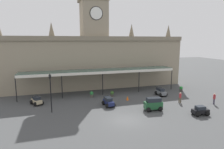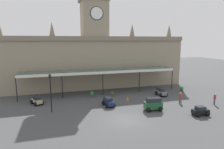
{
  "view_description": "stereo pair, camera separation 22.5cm",
  "coord_description": "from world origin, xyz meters",
  "px_view_note": "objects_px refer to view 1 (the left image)",
  "views": [
    {
      "loc": [
        -7.87,
        -20.41,
        9.35
      ],
      "look_at": [
        0.0,
        5.72,
        4.52
      ],
      "focal_mm": 31.27,
      "sensor_mm": 36.0,
      "label": 1
    },
    {
      "loc": [
        -7.66,
        -20.47,
        9.35
      ],
      "look_at": [
        0.0,
        5.72,
        4.52
      ],
      "focal_mm": 31.27,
      "sensor_mm": 36.0,
      "label": 2
    }
  ],
  "objects_px": {
    "pedestrian_near_entrance": "(214,98)",
    "planter_near_kerb": "(92,94)",
    "car_black_sedan": "(200,111)",
    "traffic_cone": "(127,98)",
    "car_beige_sedan": "(37,101)",
    "car_grey_estate": "(161,92)",
    "planter_by_canopy": "(112,94)",
    "car_navy_estate": "(108,102)",
    "car_green_van": "(153,105)",
    "planter_forecourt_centre": "(181,89)",
    "victorian_lamppost": "(51,89)",
    "pedestrian_crossing_forecourt": "(180,97)"
  },
  "relations": [
    {
      "from": "car_navy_estate",
      "to": "car_green_van",
      "type": "bearing_deg",
      "value": -33.43
    },
    {
      "from": "pedestrian_near_entrance",
      "to": "planter_by_canopy",
      "type": "xyz_separation_m",
      "value": [
        -13.24,
        8.09,
        -0.42
      ]
    },
    {
      "from": "car_green_van",
      "to": "planter_near_kerb",
      "type": "height_order",
      "value": "car_green_van"
    },
    {
      "from": "pedestrian_near_entrance",
      "to": "planter_near_kerb",
      "type": "relative_size",
      "value": 1.74
    },
    {
      "from": "car_beige_sedan",
      "to": "car_black_sedan",
      "type": "bearing_deg",
      "value": -27.19
    },
    {
      "from": "car_beige_sedan",
      "to": "pedestrian_near_entrance",
      "type": "xyz_separation_m",
      "value": [
        25.01,
        -7.44,
        0.41
      ]
    },
    {
      "from": "pedestrian_near_entrance",
      "to": "traffic_cone",
      "type": "xyz_separation_m",
      "value": [
        -11.47,
        5.57,
        -0.56
      ]
    },
    {
      "from": "car_navy_estate",
      "to": "traffic_cone",
      "type": "xyz_separation_m",
      "value": [
        3.62,
        1.76,
        -0.22
      ]
    },
    {
      "from": "car_grey_estate",
      "to": "victorian_lamppost",
      "type": "xyz_separation_m",
      "value": [
        -17.84,
        -2.97,
        2.62
      ]
    },
    {
      "from": "traffic_cone",
      "to": "planter_by_canopy",
      "type": "xyz_separation_m",
      "value": [
        -1.77,
        2.52,
        0.14
      ]
    },
    {
      "from": "car_black_sedan",
      "to": "car_navy_estate",
      "type": "height_order",
      "value": "car_navy_estate"
    },
    {
      "from": "car_navy_estate",
      "to": "car_grey_estate",
      "type": "height_order",
      "value": "same"
    },
    {
      "from": "car_black_sedan",
      "to": "victorian_lamppost",
      "type": "height_order",
      "value": "victorian_lamppost"
    },
    {
      "from": "car_beige_sedan",
      "to": "car_grey_estate",
      "type": "distance_m",
      "value": 19.99
    },
    {
      "from": "car_grey_estate",
      "to": "pedestrian_crossing_forecourt",
      "type": "relative_size",
      "value": 1.35
    },
    {
      "from": "pedestrian_crossing_forecourt",
      "to": "planter_forecourt_centre",
      "type": "distance_m",
      "value": 7.12
    },
    {
      "from": "planter_near_kerb",
      "to": "pedestrian_near_entrance",
      "type": "bearing_deg",
      "value": -28.09
    },
    {
      "from": "victorian_lamppost",
      "to": "planter_near_kerb",
      "type": "height_order",
      "value": "victorian_lamppost"
    },
    {
      "from": "car_navy_estate",
      "to": "pedestrian_near_entrance",
      "type": "bearing_deg",
      "value": -14.18
    },
    {
      "from": "car_navy_estate",
      "to": "planter_near_kerb",
      "type": "bearing_deg",
      "value": 106.41
    },
    {
      "from": "pedestrian_near_entrance",
      "to": "car_beige_sedan",
      "type": "bearing_deg",
      "value": 163.43
    },
    {
      "from": "pedestrian_near_entrance",
      "to": "planter_by_canopy",
      "type": "height_order",
      "value": "pedestrian_near_entrance"
    },
    {
      "from": "pedestrian_near_entrance",
      "to": "victorian_lamppost",
      "type": "bearing_deg",
      "value": 171.4
    },
    {
      "from": "car_beige_sedan",
      "to": "traffic_cone",
      "type": "xyz_separation_m",
      "value": [
        13.54,
        -1.87,
        -0.15
      ]
    },
    {
      "from": "car_black_sedan",
      "to": "planter_forecourt_centre",
      "type": "distance_m",
      "value": 11.6
    },
    {
      "from": "car_grey_estate",
      "to": "traffic_cone",
      "type": "bearing_deg",
      "value": -172.4
    },
    {
      "from": "car_green_van",
      "to": "car_navy_estate",
      "type": "relative_size",
      "value": 1.06
    },
    {
      "from": "car_grey_estate",
      "to": "planter_forecourt_centre",
      "type": "bearing_deg",
      "value": 13.89
    },
    {
      "from": "planter_by_canopy",
      "to": "car_grey_estate",
      "type": "bearing_deg",
      "value": -11.45
    },
    {
      "from": "victorian_lamppost",
      "to": "car_black_sedan",
      "type": "bearing_deg",
      "value": -19.44
    },
    {
      "from": "planter_near_kerb",
      "to": "pedestrian_crossing_forecourt",
      "type": "bearing_deg",
      "value": -29.31
    },
    {
      "from": "car_navy_estate",
      "to": "pedestrian_near_entrance",
      "type": "xyz_separation_m",
      "value": [
        15.09,
        -3.81,
        0.34
      ]
    },
    {
      "from": "pedestrian_crossing_forecourt",
      "to": "planter_near_kerb",
      "type": "relative_size",
      "value": 1.74
    },
    {
      "from": "car_beige_sedan",
      "to": "car_grey_estate",
      "type": "height_order",
      "value": "car_grey_estate"
    },
    {
      "from": "car_grey_estate",
      "to": "planter_by_canopy",
      "type": "xyz_separation_m",
      "value": [
        -8.19,
        1.66,
        -0.07
      ]
    },
    {
      "from": "traffic_cone",
      "to": "car_green_van",
      "type": "bearing_deg",
      "value": -72.41
    },
    {
      "from": "car_black_sedan",
      "to": "pedestrian_near_entrance",
      "type": "xyz_separation_m",
      "value": [
        4.92,
        2.88,
        0.41
      ]
    },
    {
      "from": "car_green_van",
      "to": "planter_near_kerb",
      "type": "bearing_deg",
      "value": 128.45
    },
    {
      "from": "car_green_van",
      "to": "planter_near_kerb",
      "type": "xyz_separation_m",
      "value": [
        -6.76,
        8.52,
        -0.32
      ]
    },
    {
      "from": "car_black_sedan",
      "to": "traffic_cone",
      "type": "height_order",
      "value": "car_black_sedan"
    },
    {
      "from": "car_black_sedan",
      "to": "victorian_lamppost",
      "type": "relative_size",
      "value": 0.41
    },
    {
      "from": "car_green_van",
      "to": "victorian_lamppost",
      "type": "distance_m",
      "value": 13.66
    },
    {
      "from": "pedestrian_near_entrance",
      "to": "planter_by_canopy",
      "type": "bearing_deg",
      "value": 148.57
    },
    {
      "from": "car_beige_sedan",
      "to": "pedestrian_near_entrance",
      "type": "relative_size",
      "value": 1.34
    },
    {
      "from": "car_green_van",
      "to": "planter_by_canopy",
      "type": "relative_size",
      "value": 2.59
    },
    {
      "from": "traffic_cone",
      "to": "planter_forecourt_centre",
      "type": "relative_size",
      "value": 0.73
    },
    {
      "from": "car_beige_sedan",
      "to": "planter_forecourt_centre",
      "type": "height_order",
      "value": "car_beige_sedan"
    },
    {
      "from": "car_beige_sedan",
      "to": "victorian_lamppost",
      "type": "xyz_separation_m",
      "value": [
        2.12,
        -3.98,
        2.68
      ]
    },
    {
      "from": "planter_by_canopy",
      "to": "planter_forecourt_centre",
      "type": "distance_m",
      "value": 13.16
    },
    {
      "from": "planter_near_kerb",
      "to": "car_black_sedan",
      "type": "bearing_deg",
      "value": -45.19
    }
  ]
}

